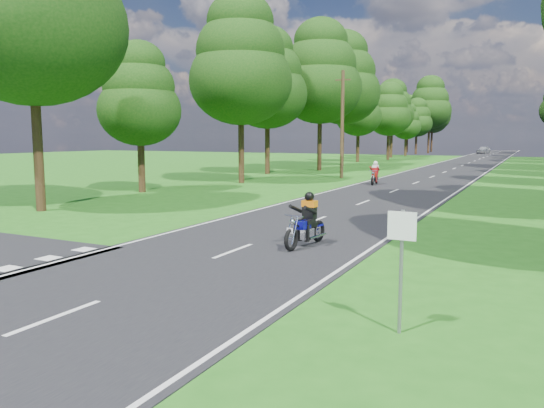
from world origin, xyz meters
The scene contains 9 objects.
ground centered at (0.00, 0.00, 0.00)m, with size 160.00×160.00×0.00m, color #1F5E15.
main_road centered at (0.00, 50.00, 0.01)m, with size 7.00×140.00×0.02m, color black.
road_markings centered at (-0.14, 48.13, 0.02)m, with size 7.40×140.00×0.01m.
treeline centered at (1.43, 60.06, 8.25)m, with size 40.00×115.35×14.78m.
telegraph_pole centered at (-6.00, 28.00, 4.07)m, with size 1.20×0.26×8.00m.
road_sign centered at (5.50, -2.01, 1.34)m, with size 0.45×0.07×2.00m.
rider_near_blue centered at (1.51, 3.49, 0.80)m, with size 0.62×1.87×1.56m, color #0C0B7F, non-canonical shape.
rider_far_red centered at (-2.15, 23.50, 0.78)m, with size 0.61×1.83×1.53m, color #B0240D, non-canonical shape.
distant_car centered at (-1.76, 93.39, 0.69)m, with size 1.59×3.94×1.34m, color #A9ACB0.
Camera 1 is at (7.36, -10.23, 3.14)m, focal length 35.00 mm.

